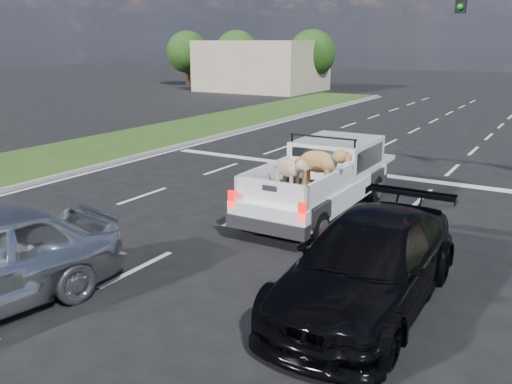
# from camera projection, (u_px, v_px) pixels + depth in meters

# --- Properties ---
(ground) EXTENTS (160.00, 160.00, 0.00)m
(ground) POSITION_uv_depth(u_px,v_px,m) (210.00, 289.00, 9.76)
(ground) COLOR black
(ground) RESTS_ON ground
(road_markings) EXTENTS (17.75, 60.00, 0.01)m
(road_markings) POSITION_uv_depth(u_px,v_px,m) (346.00, 201.00, 15.18)
(road_markings) COLOR silver
(road_markings) RESTS_ON ground
(grass_median_left) EXTENTS (5.00, 60.00, 0.10)m
(grass_median_left) POSITION_uv_depth(u_px,v_px,m) (54.00, 159.00, 20.40)
(grass_median_left) COLOR #224414
(grass_median_left) RESTS_ON ground
(curb_left) EXTENTS (0.15, 60.00, 0.14)m
(curb_left) POSITION_uv_depth(u_px,v_px,m) (101.00, 166.00, 19.18)
(curb_left) COLOR gray
(curb_left) RESTS_ON ground
(building_left) EXTENTS (10.00, 8.00, 4.40)m
(building_left) POSITION_uv_depth(u_px,v_px,m) (262.00, 66.00, 48.82)
(building_left) COLOR #B7A88C
(building_left) RESTS_ON ground
(tree_far_a) EXTENTS (4.20, 4.20, 5.40)m
(tree_far_a) POSITION_uv_depth(u_px,v_px,m) (187.00, 52.00, 55.14)
(tree_far_a) COLOR #332114
(tree_far_a) RESTS_ON ground
(tree_far_b) EXTENTS (4.20, 4.20, 5.40)m
(tree_far_b) POSITION_uv_depth(u_px,v_px,m) (237.00, 53.00, 52.16)
(tree_far_b) COLOR #332114
(tree_far_b) RESTS_ON ground
(tree_far_c) EXTENTS (4.20, 4.20, 5.40)m
(tree_far_c) POSITION_uv_depth(u_px,v_px,m) (312.00, 53.00, 48.20)
(tree_far_c) COLOR #332114
(tree_far_c) RESTS_ON ground
(pickup_truck) EXTENTS (2.15, 5.40, 2.02)m
(pickup_truck) POSITION_uv_depth(u_px,v_px,m) (321.00, 178.00, 13.85)
(pickup_truck) COLOR black
(pickup_truck) RESTS_ON ground
(black_coupe) EXTENTS (2.11, 5.17, 1.50)m
(black_coupe) POSITION_uv_depth(u_px,v_px,m) (368.00, 264.00, 8.99)
(black_coupe) COLOR black
(black_coupe) RESTS_ON ground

